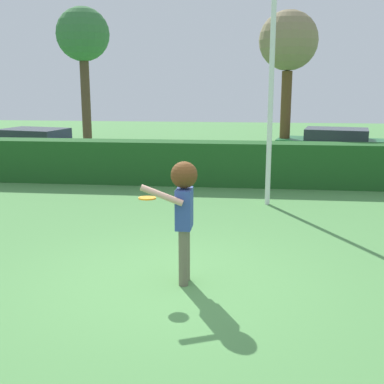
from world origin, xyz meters
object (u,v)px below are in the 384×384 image
Objects in this scene: parked_car_blue at (35,144)px; person at (184,204)px; parked_car_green at (336,144)px; birch_tree at (83,37)px; lamppost at (272,71)px; willow_tree at (288,44)px; frisbee at (147,198)px.

person is at bearing -56.60° from parked_car_blue.
birch_tree is (-10.98, 4.75, 4.25)m from parked_car_green.
person is at bearing -105.75° from lamppost.
parked_car_blue and parked_car_green have the same top height.
parked_car_blue is 0.82× the size of willow_tree.
willow_tree is at bearing 82.86° from lamppost.
parked_car_green is at bearing -7.44° from willow_tree.
lamppost is 0.90× the size of birch_tree.
frisbee is at bearing -58.45° from parked_car_blue.
willow_tree reaches higher than parked_car_green.
lamppost is at bearing -112.03° from parked_car_green.
frisbee is at bearing -112.03° from parked_car_green.
frisbee reaches higher than parked_car_blue.
birch_tree reaches higher than willow_tree.
lamppost is 1.05× the size of willow_tree.
lamppost is at bearing -33.17° from parked_car_blue.
frisbee is 12.50m from willow_tree.
parked_car_blue is 11.03m from parked_car_green.
willow_tree reaches higher than frisbee.
birch_tree is (-6.30, 16.31, 3.70)m from frisbee.
parked_car_blue is (-6.27, 10.22, -0.55)m from frisbee.
frisbee is at bearing -68.88° from birch_tree.
birch_tree reaches higher than person.
lamppost is (1.96, 4.84, 1.92)m from frisbee.
person is 0.41× the size of parked_car_blue.
birch_tree reaches higher than parked_car_green.
parked_car_green is (10.95, 1.34, 0.00)m from parked_car_blue.
lamppost is 1.27× the size of parked_car_blue.
person is 0.41× the size of parked_car_green.
frisbee is 0.06× the size of parked_car_blue.
parked_car_blue is at bearing 123.40° from person.
frisbee is 0.05× the size of willow_tree.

